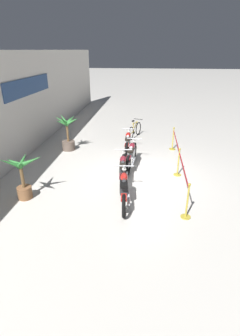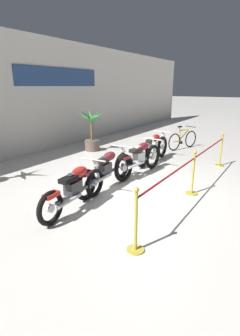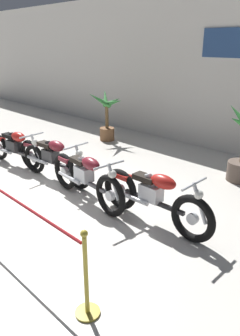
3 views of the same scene
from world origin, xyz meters
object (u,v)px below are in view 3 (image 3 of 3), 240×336
at_px(motorcycle_maroon_2, 86,177).
at_px(motorcycle_red_3, 154,197).
at_px(motorcycle_maroon_1, 52,158).
at_px(stanchion_mid_right, 86,287).
at_px(motorcycle_red_0, 15,148).
at_px(potted_palm_right_of_row, 107,117).

relative_size(motorcycle_maroon_2, motorcycle_red_3, 0.99).
relative_size(motorcycle_maroon_1, stanchion_mid_right, 2.24).
relative_size(motorcycle_red_0, motorcycle_maroon_2, 0.96).
bearing_deg(motorcycle_maroon_2, motorcycle_red_0, 179.54).
height_order(motorcycle_maroon_2, potted_palm_right_of_row, potted_palm_right_of_row).
bearing_deg(potted_palm_right_of_row, stanchion_mid_right, -44.40).
relative_size(motorcycle_red_3, potted_palm_right_of_row, 1.46).
bearing_deg(motorcycle_maroon_2, potted_palm_right_of_row, 132.04).
relative_size(motorcycle_maroon_1, motorcycle_red_3, 1.06).
distance_m(motorcycle_red_0, stanchion_mid_right, 5.13).
relative_size(motorcycle_maroon_1, potted_palm_right_of_row, 1.54).
xyz_separation_m(motorcycle_maroon_1, motorcycle_red_3, (2.77, 0.07, 0.01)).
bearing_deg(motorcycle_red_0, potted_palm_right_of_row, 92.00).
bearing_deg(motorcycle_red_0, motorcycle_maroon_2, -0.46).
bearing_deg(potted_palm_right_of_row, motorcycle_maroon_2, -47.96).
bearing_deg(motorcycle_red_0, stanchion_mid_right, -20.12).
distance_m(potted_palm_right_of_row, stanchion_mid_right, 6.90).
relative_size(motorcycle_red_0, motorcycle_maroon_1, 0.90).
distance_m(motorcycle_red_0, motorcycle_red_3, 4.08).
bearing_deg(motorcycle_maroon_1, stanchion_mid_right, -28.81).
xyz_separation_m(motorcycle_maroon_1, potted_palm_right_of_row, (-1.41, 2.89, 0.26)).
xyz_separation_m(motorcycle_maroon_2, motorcycle_red_3, (1.40, 0.26, -0.01)).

